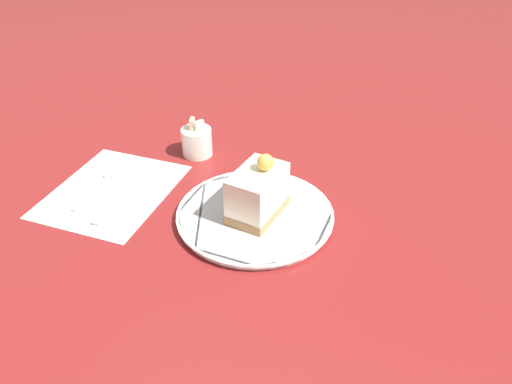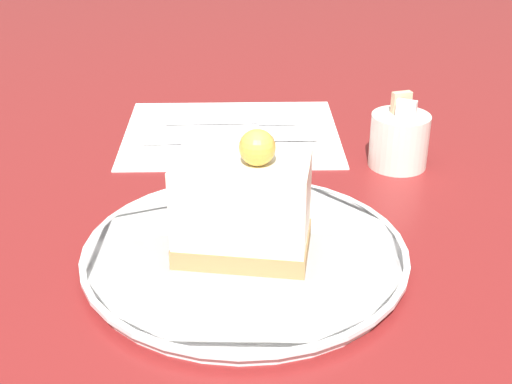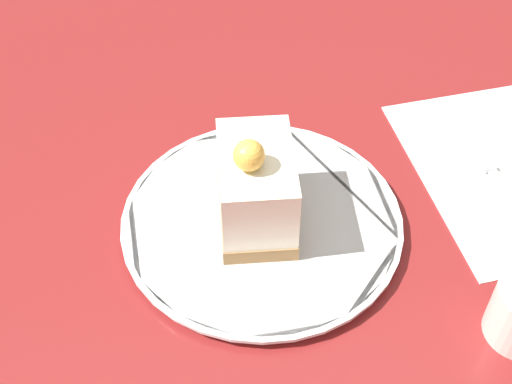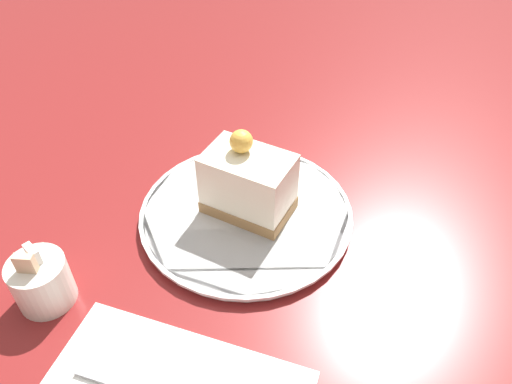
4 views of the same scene
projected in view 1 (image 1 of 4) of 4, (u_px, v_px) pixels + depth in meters
name	position (u px, v px, depth m)	size (l,w,h in m)	color
ground_plane	(266.00, 214.00, 0.85)	(4.00, 4.00, 0.00)	maroon
plate	(255.00, 215.00, 0.84)	(0.26, 0.26, 0.01)	white
cake_slice	(258.00, 193.00, 0.81)	(0.08, 0.11, 0.11)	#9E7547
napkin	(112.00, 191.00, 0.90)	(0.21, 0.25, 0.00)	white
fork	(103.00, 182.00, 0.92)	(0.03, 0.16, 0.00)	#B2B2B7
knife	(120.00, 198.00, 0.88)	(0.02, 0.19, 0.00)	#B2B2B7
sugar_bowl	(197.00, 141.00, 1.00)	(0.06, 0.06, 0.08)	silver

